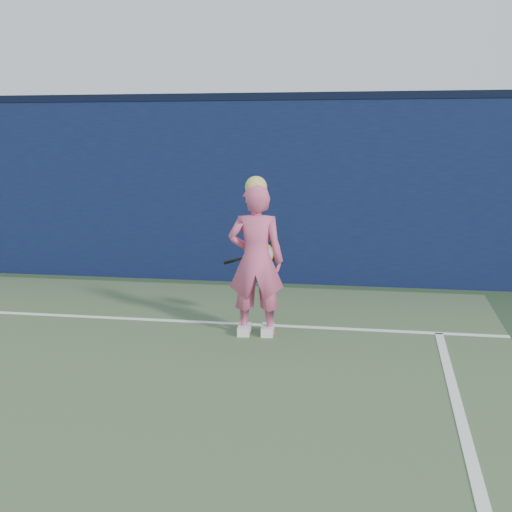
# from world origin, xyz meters

# --- Properties ---
(backstop_wall) EXTENTS (24.00, 0.40, 2.50)m
(backstop_wall) POSITION_xyz_m (0.00, 6.50, 1.25)
(backstop_wall) COLOR #0D133D
(backstop_wall) RESTS_ON ground
(wall_cap) EXTENTS (24.00, 0.42, 0.10)m
(wall_cap) POSITION_xyz_m (0.00, 6.50, 2.55)
(wall_cap) COLOR black
(wall_cap) RESTS_ON backstop_wall
(player) EXTENTS (0.60, 0.42, 1.62)m
(player) POSITION_xyz_m (2.95, 3.65, 0.78)
(player) COLOR #DC5582
(player) RESTS_ON ground
(racket) EXTENTS (0.58, 0.14, 0.31)m
(racket) POSITION_xyz_m (2.91, 4.07, 0.77)
(racket) COLOR black
(racket) RESTS_ON ground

